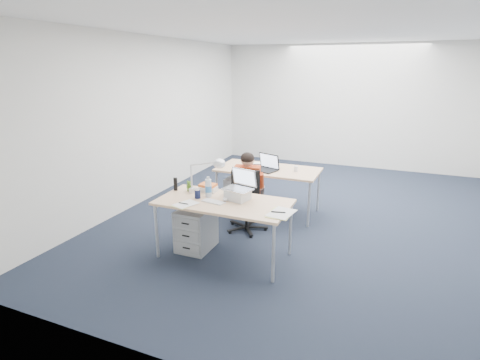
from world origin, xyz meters
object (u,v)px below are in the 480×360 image
(office_chair, at_px, (246,213))
(seated_person, at_px, (249,189))
(drawer_pedestal_near, at_px, (196,229))
(desk_lamp, at_px, (202,175))
(wireless_keyboard, at_px, (214,202))
(water_bottle, at_px, (208,187))
(desk_far, at_px, (268,171))
(dark_laptop, at_px, (264,162))
(book_stack, at_px, (208,188))
(sunglasses, at_px, (246,197))
(silver_laptop, at_px, (238,185))
(far_cup, at_px, (296,169))
(drawer_pedestal_far, at_px, (241,193))
(computer_mouse, at_px, (226,199))
(bear_figurine, at_px, (189,186))
(desk_near, at_px, (224,205))
(cordless_phone, at_px, (176,184))
(can_koozie, at_px, (198,194))
(headphones, at_px, (231,194))

(office_chair, bearing_deg, seated_person, 84.78)
(office_chair, bearing_deg, drawer_pedestal_near, -134.21)
(seated_person, bearing_deg, desk_lamp, -123.07)
(wireless_keyboard, height_order, water_bottle, water_bottle)
(desk_far, height_order, dark_laptop, dark_laptop)
(seated_person, height_order, drawer_pedestal_near, seated_person)
(office_chair, distance_m, seated_person, 0.34)
(seated_person, height_order, dark_laptop, seated_person)
(wireless_keyboard, bearing_deg, book_stack, 135.08)
(water_bottle, relative_size, sunglasses, 2.74)
(silver_laptop, distance_m, far_cup, 1.56)
(book_stack, bearing_deg, wireless_keyboard, -54.23)
(desk_far, height_order, desk_lamp, desk_lamp)
(drawer_pedestal_far, distance_m, dark_laptop, 0.74)
(computer_mouse, distance_m, bear_figurine, 0.62)
(desk_near, bearing_deg, book_stack, 142.98)
(seated_person, bearing_deg, cordless_phone, -142.57)
(drawer_pedestal_far, bearing_deg, silver_laptop, -68.90)
(silver_laptop, relative_size, wireless_keyboard, 1.27)
(silver_laptop, distance_m, wireless_keyboard, 0.35)
(wireless_keyboard, relative_size, cordless_phone, 1.65)
(drawer_pedestal_far, relative_size, can_koozie, 4.65)
(desk_near, bearing_deg, drawer_pedestal_far, 105.24)
(headphones, height_order, far_cup, far_cup)
(silver_laptop, height_order, sunglasses, silver_laptop)
(wireless_keyboard, bearing_deg, cordless_phone, 171.27)
(desk_near, xyz_separation_m, silver_laptop, (0.14, 0.11, 0.23))
(can_koozie, bearing_deg, desk_near, 4.81)
(drawer_pedestal_near, bearing_deg, computer_mouse, -3.24)
(headphones, bearing_deg, cordless_phone, -149.84)
(water_bottle, height_order, desk_lamp, desk_lamp)
(drawer_pedestal_near, relative_size, bear_figurine, 3.94)
(drawer_pedestal_near, height_order, book_stack, book_stack)
(can_koozie, bearing_deg, headphones, 33.48)
(desk_near, xyz_separation_m, wireless_keyboard, (-0.09, -0.08, 0.05))
(office_chair, height_order, dark_laptop, dark_laptop)
(cordless_phone, bearing_deg, book_stack, -3.02)
(desk_near, distance_m, computer_mouse, 0.07)
(desk_near, distance_m, cordless_phone, 0.77)
(seated_person, bearing_deg, drawer_pedestal_near, -124.70)
(wireless_keyboard, height_order, can_koozie, can_koozie)
(can_koozie, bearing_deg, bear_figurine, 139.04)
(cordless_phone, distance_m, far_cup, 1.94)
(desk_far, bearing_deg, water_bottle, -99.75)
(computer_mouse, distance_m, dark_laptop, 1.48)
(silver_laptop, xyz_separation_m, headphones, (-0.12, 0.09, -0.16))
(silver_laptop, relative_size, dark_laptop, 0.98)
(computer_mouse, height_order, cordless_phone, cordless_phone)
(desk_far, xyz_separation_m, headphones, (-0.01, -1.43, 0.07))
(wireless_keyboard, xyz_separation_m, bear_figurine, (-0.48, 0.26, 0.06))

